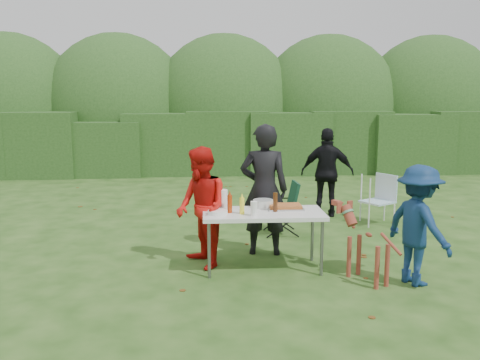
{
  "coord_description": "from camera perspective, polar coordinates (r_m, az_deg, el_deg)",
  "views": [
    {
      "loc": [
        -0.55,
        -6.01,
        2.18
      ],
      "look_at": [
        -0.1,
        0.94,
        1.0
      ],
      "focal_mm": 38.0,
      "sensor_mm": 36.0,
      "label": 1
    }
  ],
  "objects": [
    {
      "name": "plate_stack",
      "position": [
        6.18,
        -2.52,
        -3.64
      ],
      "size": [
        0.24,
        0.24,
        0.05
      ],
      "primitive_type": "cylinder",
      "color": "white",
      "rests_on": "folding_table"
    },
    {
      "name": "person_red_jacket",
      "position": [
        6.42,
        -4.34,
        -3.12
      ],
      "size": [
        0.84,
        0.92,
        1.54
      ],
      "primitive_type": "imported",
      "rotation": [
        0.0,
        0.0,
        -1.15
      ],
      "color": "red",
      "rests_on": "ground"
    },
    {
      "name": "person_black_puffy",
      "position": [
        9.21,
        9.77,
        0.83
      ],
      "size": [
        0.99,
        0.58,
        1.59
      ],
      "primitive_type": "imported",
      "rotation": [
        0.0,
        0.0,
        2.93
      ],
      "color": "black",
      "rests_on": "ground"
    },
    {
      "name": "dog",
      "position": [
        6.15,
        14.2,
        -7.2
      ],
      "size": [
        0.74,
        0.98,
        0.86
      ],
      "primitive_type": null,
      "rotation": [
        0.0,
        0.0,
        2.04
      ],
      "color": "brown",
      "rests_on": "ground"
    },
    {
      "name": "paper_towel_roll",
      "position": [
        6.38,
        -1.93,
        -2.24
      ],
      "size": [
        0.12,
        0.12,
        0.26
      ],
      "primitive_type": "cylinder",
      "color": "white",
      "rests_on": "folding_table"
    },
    {
      "name": "ketchup_bottle",
      "position": [
        6.23,
        -1.16,
        -2.71
      ],
      "size": [
        0.06,
        0.06,
        0.22
      ],
      "primitive_type": "cylinder",
      "color": "#9E300C",
      "rests_on": "folding_table"
    },
    {
      "name": "folding_table",
      "position": [
        6.33,
        2.65,
        -4.06
      ],
      "size": [
        1.5,
        0.7,
        0.74
      ],
      "color": "silver",
      "rests_on": "ground"
    },
    {
      "name": "hedge_row",
      "position": [
        14.08,
        -1.48,
        4.2
      ],
      "size": [
        22.0,
        1.4,
        1.7
      ],
      "primitive_type": "cube",
      "color": "#23471C",
      "rests_on": "ground"
    },
    {
      "name": "food_tray",
      "position": [
        6.49,
        5.09,
        -3.16
      ],
      "size": [
        0.45,
        0.3,
        0.02
      ],
      "primitive_type": "cube",
      "color": "#B7B7BA",
      "rests_on": "folding_table"
    },
    {
      "name": "lawn_chair",
      "position": [
        8.88,
        15.17,
        -2.13
      ],
      "size": [
        0.69,
        0.69,
        0.85
      ],
      "primitive_type": null,
      "rotation": [
        0.0,
        0.0,
        3.69
      ],
      "color": "#5399B3",
      "rests_on": "ground"
    },
    {
      "name": "focaccia_bread",
      "position": [
        6.48,
        5.09,
        -2.92
      ],
      "size": [
        0.4,
        0.26,
        0.04
      ],
      "primitive_type": "cube",
      "color": "#B3602A",
      "rests_on": "food_tray"
    },
    {
      "name": "child",
      "position": [
        6.18,
        19.39,
        -4.82
      ],
      "size": [
        0.83,
        1.03,
        1.39
      ],
      "primitive_type": "imported",
      "rotation": [
        0.0,
        0.0,
        1.97
      ],
      "color": "navy",
      "rests_on": "ground"
    },
    {
      "name": "shrub_backdrop",
      "position": [
        15.63,
        -1.73,
        7.49
      ],
      "size": [
        20.0,
        2.6,
        3.2
      ],
      "primitive_type": "ellipsoid",
      "color": "#3D6628",
      "rests_on": "ground"
    },
    {
      "name": "beer_bottle",
      "position": [
        6.31,
        3.98,
        -2.49
      ],
      "size": [
        0.06,
        0.06,
        0.24
      ],
      "primitive_type": "cylinder",
      "color": "#47230F",
      "rests_on": "folding_table"
    },
    {
      "name": "mustard_bottle",
      "position": [
        6.17,
        0.23,
        -2.93
      ],
      "size": [
        0.06,
        0.06,
        0.2
      ],
      "primitive_type": "cylinder",
      "color": "yellow",
      "rests_on": "folding_table"
    },
    {
      "name": "person_cook",
      "position": [
        6.91,
        2.72,
        -1.11
      ],
      "size": [
        0.7,
        0.51,
        1.79
      ],
      "primitive_type": "imported",
      "rotation": [
        0.0,
        0.0,
        3.02
      ],
      "color": "black",
      "rests_on": "ground"
    },
    {
      "name": "ground",
      "position": [
        6.42,
        1.43,
        -10.25
      ],
      "size": [
        80.0,
        80.0,
        0.0
      ],
      "primitive_type": "plane",
      "color": "#1E4211"
    },
    {
      "name": "cup_stack",
      "position": [
        6.07,
        1.57,
        -3.26
      ],
      "size": [
        0.08,
        0.08,
        0.18
      ],
      "primitive_type": "cylinder",
      "color": "white",
      "rests_on": "folding_table"
    },
    {
      "name": "pasta_bowl",
      "position": [
        6.55,
        2.62,
        -2.66
      ],
      "size": [
        0.26,
        0.26,
        0.1
      ],
      "primitive_type": "cylinder",
      "color": "silver",
      "rests_on": "folding_table"
    },
    {
      "name": "camping_chair",
      "position": [
        8.0,
        4.63,
        -3.14
      ],
      "size": [
        0.55,
        0.55,
        0.84
      ],
      "primitive_type": null,
      "rotation": [
        0.0,
        0.0,
        3.19
      ],
      "color": "#133B27",
      "rests_on": "ground"
    }
  ]
}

